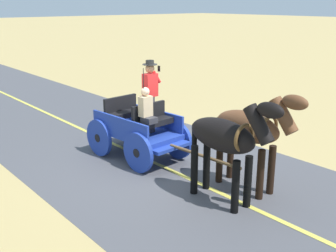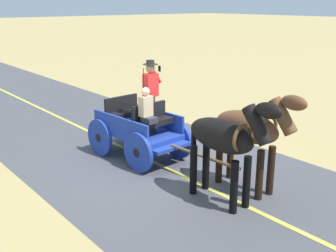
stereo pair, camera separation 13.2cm
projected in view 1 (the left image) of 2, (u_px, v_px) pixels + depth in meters
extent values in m
plane|color=tan|center=(156.00, 164.00, 10.22)|extent=(200.00, 200.00, 0.00)
cube|color=#4C4C51|center=(156.00, 164.00, 10.22)|extent=(5.90, 160.00, 0.01)
cube|color=#DBCC4C|center=(156.00, 164.00, 10.22)|extent=(0.12, 160.00, 0.00)
cube|color=#1E3899|center=(138.00, 132.00, 10.52)|extent=(1.37, 2.29, 0.12)
cube|color=#1E3899|center=(154.00, 117.00, 10.82)|extent=(0.22, 2.09, 0.44)
cube|color=#1E3899|center=(119.00, 126.00, 10.06)|extent=(0.22, 2.09, 0.44)
cube|color=#1E3899|center=(172.00, 147.00, 9.71)|extent=(1.10, 0.32, 0.08)
cube|color=#1E3899|center=(109.00, 129.00, 11.39)|extent=(0.73, 0.26, 0.06)
cube|color=black|center=(154.00, 123.00, 10.00)|extent=(1.04, 0.44, 0.14)
cube|color=black|center=(148.00, 112.00, 10.06)|extent=(1.02, 0.16, 0.44)
cube|color=black|center=(125.00, 114.00, 10.75)|extent=(1.04, 0.44, 0.14)
cube|color=black|center=(120.00, 105.00, 10.81)|extent=(1.02, 0.16, 0.44)
cylinder|color=#1E3899|center=(177.00, 140.00, 10.48)|extent=(0.17, 0.96, 0.96)
cylinder|color=black|center=(177.00, 140.00, 10.48)|extent=(0.14, 0.22, 0.21)
cylinder|color=#1E3899|center=(138.00, 153.00, 9.61)|extent=(0.17, 0.96, 0.96)
cylinder|color=black|center=(138.00, 153.00, 9.61)|extent=(0.14, 0.22, 0.21)
cylinder|color=#1E3899|center=(138.00, 127.00, 11.53)|extent=(0.17, 0.96, 0.96)
cylinder|color=black|center=(138.00, 127.00, 11.53)|extent=(0.14, 0.22, 0.21)
cylinder|color=#1E3899|center=(99.00, 138.00, 10.66)|extent=(0.17, 0.96, 0.96)
cylinder|color=black|center=(99.00, 138.00, 10.66)|extent=(0.14, 0.22, 0.21)
cylinder|color=brown|center=(203.00, 156.00, 9.03)|extent=(0.23, 2.00, 0.07)
cylinder|color=black|center=(144.00, 96.00, 9.59)|extent=(0.02, 0.02, 1.30)
cylinder|color=#2D2D33|center=(150.00, 114.00, 10.25)|extent=(0.22, 0.22, 0.90)
cube|color=red|center=(150.00, 85.00, 10.04)|extent=(0.36, 0.25, 0.56)
sphere|color=#9E7051|center=(150.00, 69.00, 9.92)|extent=(0.22, 0.22, 0.22)
cylinder|color=black|center=(150.00, 64.00, 9.89)|extent=(0.36, 0.36, 0.01)
cylinder|color=black|center=(150.00, 62.00, 9.88)|extent=(0.20, 0.20, 0.10)
cylinder|color=red|center=(157.00, 77.00, 10.08)|extent=(0.27, 0.10, 0.32)
cube|color=black|center=(159.00, 69.00, 10.05)|extent=(0.03, 0.07, 0.14)
cube|color=#2D2D33|center=(149.00, 120.00, 9.71)|extent=(0.30, 0.34, 0.14)
cube|color=tan|center=(146.00, 106.00, 9.70)|extent=(0.31, 0.22, 0.48)
sphere|color=beige|center=(145.00, 92.00, 9.60)|extent=(0.20, 0.20, 0.20)
ellipsoid|color=brown|center=(247.00, 126.00, 8.54)|extent=(0.59, 1.57, 0.64)
cylinder|color=black|center=(271.00, 170.00, 8.50)|extent=(0.15, 0.15, 1.05)
cylinder|color=black|center=(260.00, 175.00, 8.28)|extent=(0.15, 0.15, 1.05)
cylinder|color=black|center=(230.00, 156.00, 9.29)|extent=(0.15, 0.15, 1.05)
cylinder|color=black|center=(220.00, 160.00, 9.06)|extent=(0.15, 0.15, 1.05)
cylinder|color=brown|center=(283.00, 116.00, 7.82)|extent=(0.27, 0.65, 0.73)
ellipsoid|color=brown|center=(295.00, 102.00, 7.57)|extent=(0.23, 0.54, 0.28)
cube|color=black|center=(283.00, 114.00, 7.82)|extent=(0.07, 0.50, 0.56)
cylinder|color=black|center=(219.00, 132.00, 9.16)|extent=(0.11, 0.11, 0.70)
torus|color=brown|center=(269.00, 129.00, 8.12)|extent=(0.55, 0.08, 0.55)
ellipsoid|color=black|center=(222.00, 135.00, 7.99)|extent=(0.59, 1.57, 0.64)
cylinder|color=black|center=(248.00, 182.00, 7.95)|extent=(0.15, 0.15, 1.05)
cylinder|color=black|center=(235.00, 187.00, 7.72)|extent=(0.15, 0.15, 1.05)
cylinder|color=black|center=(207.00, 165.00, 8.74)|extent=(0.15, 0.15, 1.05)
cylinder|color=black|center=(194.00, 170.00, 8.51)|extent=(0.15, 0.15, 1.05)
cylinder|color=black|center=(259.00, 125.00, 7.26)|extent=(0.27, 0.65, 0.73)
ellipsoid|color=black|center=(270.00, 110.00, 7.02)|extent=(0.23, 0.54, 0.28)
cube|color=black|center=(258.00, 122.00, 7.27)|extent=(0.07, 0.50, 0.56)
cylinder|color=black|center=(194.00, 141.00, 8.61)|extent=(0.11, 0.11, 0.70)
torus|color=brown|center=(244.00, 138.00, 7.57)|extent=(0.55, 0.08, 0.55)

